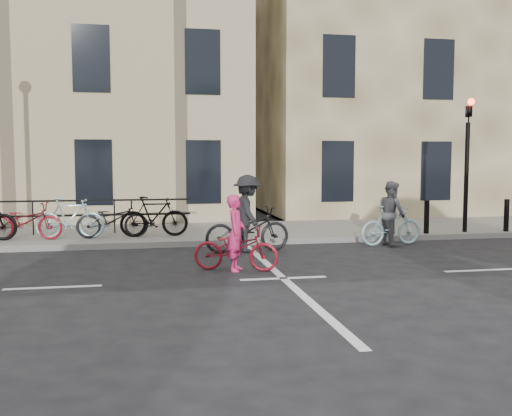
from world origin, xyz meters
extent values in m
plane|color=black|center=(0.00, 0.00, 0.00)|extent=(120.00, 120.00, 0.00)
cube|color=slate|center=(-4.00, 6.00, 0.07)|extent=(46.00, 4.00, 0.15)
cube|color=olive|center=(9.00, 13.00, 6.15)|extent=(14.00, 10.00, 12.00)
cylinder|color=black|center=(6.20, 4.35, 1.65)|extent=(0.12, 0.12, 3.00)
imported|color=black|center=(6.20, 4.35, 3.60)|extent=(0.15, 0.18, 0.90)
sphere|color=#FF0C05|center=(6.20, 4.23, 3.70)|extent=(0.18, 0.18, 0.18)
cylinder|color=black|center=(5.00, 4.25, 0.60)|extent=(0.14, 0.14, 0.90)
cylinder|color=black|center=(7.40, 4.25, 0.60)|extent=(0.14, 0.14, 0.90)
cube|color=black|center=(-4.88, 5.90, 0.62)|extent=(7.25, 0.04, 0.95)
imported|color=maroon|center=(-5.40, 5.00, 0.62)|extent=(1.80, 0.63, 0.95)
imported|color=#9AC2C9|center=(-4.35, 5.00, 0.68)|extent=(1.75, 0.49, 1.05)
imported|color=black|center=(-3.30, 5.00, 0.62)|extent=(1.80, 0.63, 0.95)
imported|color=black|center=(-2.25, 5.00, 0.68)|extent=(1.75, 0.49, 1.05)
imported|color=maroon|center=(-0.73, 0.89, 0.44)|extent=(1.76, 1.10, 0.87)
imported|color=#D62565|center=(-0.73, 0.89, 0.74)|extent=(0.51, 0.63, 1.48)
imported|color=#9AC2C9|center=(3.58, 3.36, 0.50)|extent=(1.72, 0.69, 1.00)
imported|color=#505054|center=(3.58, 3.36, 0.81)|extent=(0.71, 0.86, 1.62)
imported|color=black|center=(-0.13, 3.05, 0.53)|extent=(2.10, 0.97, 1.06)
imported|color=black|center=(-0.13, 3.05, 0.90)|extent=(0.82, 1.24, 1.80)
camera|label=1|loc=(-2.39, -9.93, 2.18)|focal=40.00mm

